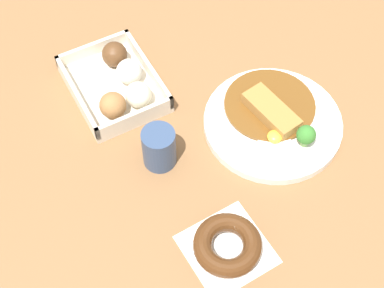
{
  "coord_description": "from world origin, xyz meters",
  "views": [
    {
      "loc": [
        -0.54,
        0.39,
        0.91
      ],
      "look_at": [
        -0.01,
        0.1,
        0.03
      ],
      "focal_mm": 53.9,
      "sensor_mm": 36.0,
      "label": 1
    }
  ],
  "objects_px": {
    "curry_plate": "(273,121)",
    "donut_box": "(119,84)",
    "chocolate_ring_donut": "(227,245)",
    "coffee_mug": "(160,149)"
  },
  "relations": [
    {
      "from": "curry_plate",
      "to": "donut_box",
      "type": "bearing_deg",
      "value": 46.16
    },
    {
      "from": "chocolate_ring_donut",
      "to": "coffee_mug",
      "type": "relative_size",
      "value": 1.71
    },
    {
      "from": "curry_plate",
      "to": "donut_box",
      "type": "xyz_separation_m",
      "value": [
        0.22,
        0.23,
        0.01
      ]
    },
    {
      "from": "curry_plate",
      "to": "chocolate_ring_donut",
      "type": "relative_size",
      "value": 1.89
    },
    {
      "from": "chocolate_ring_donut",
      "to": "coffee_mug",
      "type": "height_order",
      "value": "coffee_mug"
    },
    {
      "from": "donut_box",
      "to": "chocolate_ring_donut",
      "type": "bearing_deg",
      "value": -177.58
    },
    {
      "from": "chocolate_ring_donut",
      "to": "donut_box",
      "type": "bearing_deg",
      "value": 2.42
    },
    {
      "from": "curry_plate",
      "to": "donut_box",
      "type": "height_order",
      "value": "curry_plate"
    },
    {
      "from": "donut_box",
      "to": "chocolate_ring_donut",
      "type": "height_order",
      "value": "donut_box"
    },
    {
      "from": "curry_plate",
      "to": "coffee_mug",
      "type": "relative_size",
      "value": 3.22
    }
  ]
}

